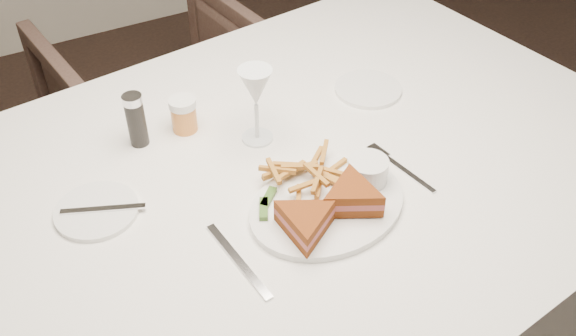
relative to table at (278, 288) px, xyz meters
The scene contains 3 objects.
table is the anchor object (origin of this frame).
chair_far 0.93m from the table, 86.89° to the left, with size 0.67×0.63×0.69m, color #4C372E.
table_setting 0.42m from the table, 71.40° to the right, with size 0.85×0.56×0.18m.
Camera 1 is at (-0.81, -0.52, 1.62)m, focal length 40.00 mm.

